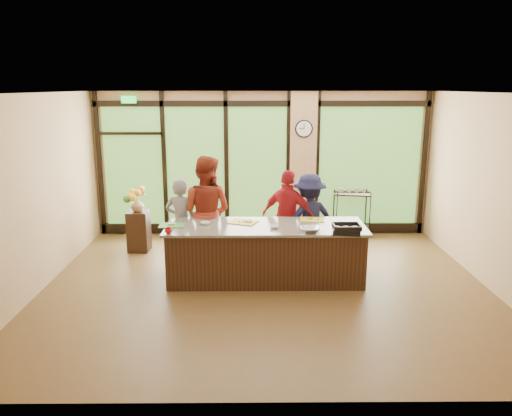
{
  "coord_description": "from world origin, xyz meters",
  "views": [
    {
      "loc": [
        -0.22,
        -7.4,
        3.09
      ],
      "look_at": [
        -0.15,
        0.4,
        1.18
      ],
      "focal_mm": 35.0,
      "sensor_mm": 36.0,
      "label": 1
    }
  ],
  "objects_px": {
    "flower_stand": "(139,231)",
    "bar_cart": "(352,207)",
    "cook_left": "(181,222)",
    "cook_right": "(309,219)",
    "roasting_pan": "(346,231)",
    "island_base": "(265,254)"
  },
  "relations": [
    {
      "from": "cook_left",
      "to": "bar_cart",
      "type": "distance_m",
      "value": 3.77
    },
    {
      "from": "island_base",
      "to": "cook_right",
      "type": "bearing_deg",
      "value": 46.24
    },
    {
      "from": "roasting_pan",
      "to": "island_base",
      "type": "bearing_deg",
      "value": 168.47
    },
    {
      "from": "cook_left",
      "to": "cook_right",
      "type": "height_order",
      "value": "cook_right"
    },
    {
      "from": "roasting_pan",
      "to": "flower_stand",
      "type": "height_order",
      "value": "roasting_pan"
    },
    {
      "from": "island_base",
      "to": "bar_cart",
      "type": "relative_size",
      "value": 3.0
    },
    {
      "from": "flower_stand",
      "to": "bar_cart",
      "type": "distance_m",
      "value": 4.38
    },
    {
      "from": "cook_right",
      "to": "flower_stand",
      "type": "distance_m",
      "value": 3.28
    },
    {
      "from": "bar_cart",
      "to": "island_base",
      "type": "bearing_deg",
      "value": -115.7
    },
    {
      "from": "cook_left",
      "to": "roasting_pan",
      "type": "bearing_deg",
      "value": 171.92
    },
    {
      "from": "cook_left",
      "to": "roasting_pan",
      "type": "xyz_separation_m",
      "value": [
        2.67,
        -1.14,
        0.17
      ]
    },
    {
      "from": "cook_left",
      "to": "bar_cart",
      "type": "relative_size",
      "value": 1.52
    },
    {
      "from": "cook_left",
      "to": "roasting_pan",
      "type": "distance_m",
      "value": 2.91
    },
    {
      "from": "cook_right",
      "to": "roasting_pan",
      "type": "bearing_deg",
      "value": 87.91
    },
    {
      "from": "island_base",
      "to": "cook_right",
      "type": "height_order",
      "value": "cook_right"
    },
    {
      "from": "cook_left",
      "to": "bar_cart",
      "type": "height_order",
      "value": "cook_left"
    },
    {
      "from": "island_base",
      "to": "cook_left",
      "type": "relative_size",
      "value": 1.98
    },
    {
      "from": "cook_right",
      "to": "flower_stand",
      "type": "relative_size",
      "value": 2.07
    },
    {
      "from": "cook_left",
      "to": "flower_stand",
      "type": "bearing_deg",
      "value": -25.68
    },
    {
      "from": "island_base",
      "to": "bar_cart",
      "type": "height_order",
      "value": "bar_cart"
    },
    {
      "from": "cook_left",
      "to": "bar_cart",
      "type": "xyz_separation_m",
      "value": [
        3.33,
        1.76,
        -0.17
      ]
    },
    {
      "from": "island_base",
      "to": "roasting_pan",
      "type": "bearing_deg",
      "value": -20.33
    }
  ]
}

